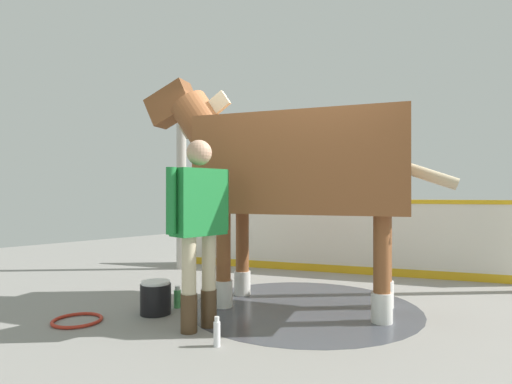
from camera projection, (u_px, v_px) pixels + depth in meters
ground_plane at (314, 308)px, 4.53m from camera, size 16.00×16.00×0.02m
wet_patch at (304, 307)px, 4.52m from camera, size 2.49×2.49×0.00m
barrier_wall at (334, 238)px, 6.50m from camera, size 5.11×2.34×1.15m
roof_post_near at (181, 183)px, 6.82m from camera, size 0.16×0.16×2.83m
horse at (294, 167)px, 4.56m from camera, size 3.29×1.85×2.61m
handler at (199, 219)px, 3.78m from camera, size 0.23×0.69×1.73m
wash_bucket at (156, 298)px, 4.27m from camera, size 0.31×0.31×0.34m
bottle_shampoo at (217, 333)px, 3.37m from camera, size 0.06×0.06×0.24m
bottle_spray at (177, 298)px, 4.50m from camera, size 0.08×0.08×0.23m
hose_coil at (77, 320)px, 3.99m from camera, size 0.47×0.47×0.03m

